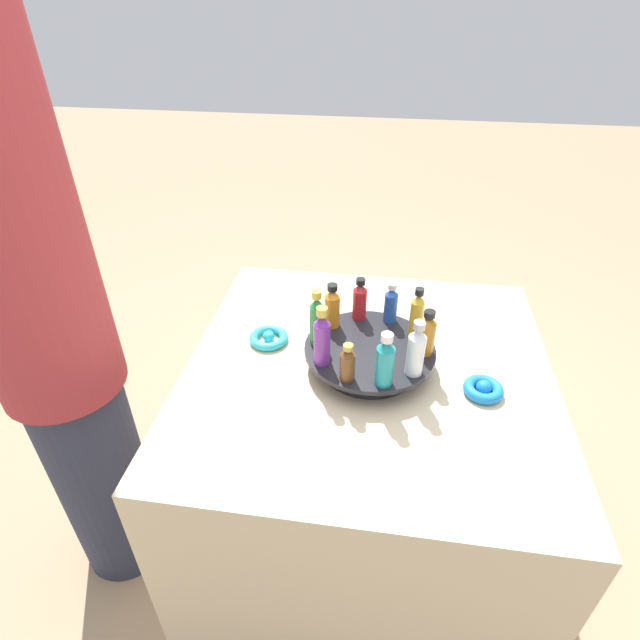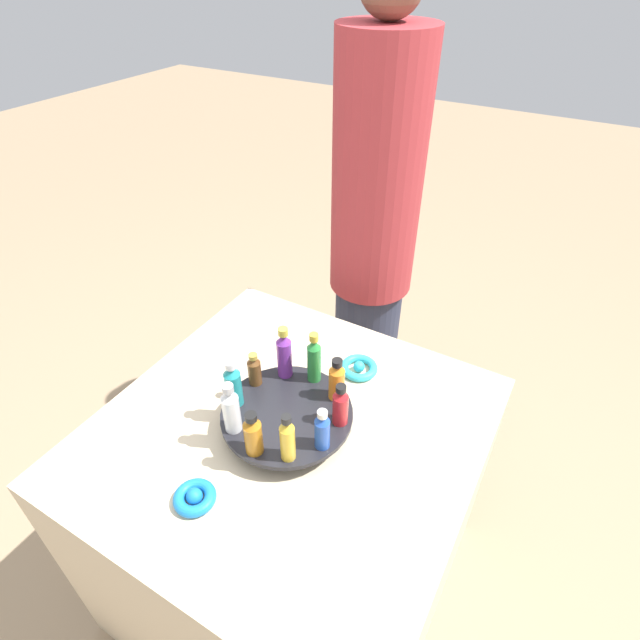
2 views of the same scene
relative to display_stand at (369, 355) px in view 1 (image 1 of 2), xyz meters
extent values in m
plane|color=#997F60|center=(0.00, 0.00, -0.79)|extent=(12.00, 12.00, 0.00)
cube|color=beige|center=(0.00, 0.00, -0.41)|extent=(0.89, 0.89, 0.75)
cylinder|color=black|center=(0.00, 0.00, -0.03)|extent=(0.24, 0.24, 0.01)
cylinder|color=black|center=(0.00, 0.00, -0.01)|extent=(0.13, 0.13, 0.04)
cylinder|color=black|center=(0.00, 0.00, 0.02)|extent=(0.31, 0.31, 0.01)
cylinder|color=silver|center=(0.10, -0.08, 0.07)|extent=(0.04, 0.04, 0.10)
cone|color=silver|center=(0.10, -0.08, 0.13)|extent=(0.04, 0.04, 0.02)
cylinder|color=#B2B2B7|center=(0.10, -0.08, 0.15)|extent=(0.03, 0.03, 0.02)
cylinder|color=#AD6B19|center=(0.13, 0.00, 0.06)|extent=(0.04, 0.04, 0.08)
cone|color=#AD6B19|center=(0.13, 0.00, 0.11)|extent=(0.04, 0.04, 0.02)
cylinder|color=black|center=(0.13, 0.00, 0.13)|extent=(0.03, 0.03, 0.01)
cylinder|color=gold|center=(0.11, 0.07, 0.07)|extent=(0.03, 0.03, 0.09)
cone|color=gold|center=(0.11, 0.07, 0.13)|extent=(0.03, 0.03, 0.02)
cylinder|color=black|center=(0.11, 0.07, 0.14)|extent=(0.02, 0.02, 0.02)
cylinder|color=#234CAD|center=(0.04, 0.12, 0.06)|extent=(0.03, 0.03, 0.08)
cone|color=#234CAD|center=(0.04, 0.12, 0.11)|extent=(0.03, 0.03, 0.02)
cylinder|color=silver|center=(0.04, 0.12, 0.13)|extent=(0.02, 0.02, 0.01)
cylinder|color=#B21E23|center=(-0.04, 0.12, 0.06)|extent=(0.04, 0.04, 0.08)
cone|color=#B21E23|center=(-0.04, 0.12, 0.11)|extent=(0.03, 0.03, 0.02)
cylinder|color=black|center=(-0.04, 0.12, 0.13)|extent=(0.02, 0.02, 0.01)
cylinder|color=orange|center=(-0.10, 0.08, 0.07)|extent=(0.04, 0.04, 0.08)
cone|color=orange|center=(-0.10, 0.08, 0.12)|extent=(0.04, 0.04, 0.02)
cylinder|color=black|center=(-0.10, 0.08, 0.13)|extent=(0.03, 0.03, 0.02)
cylinder|color=#288438|center=(-0.13, 0.00, 0.08)|extent=(0.03, 0.03, 0.10)
cone|color=#288438|center=(-0.13, 0.00, 0.14)|extent=(0.03, 0.03, 0.02)
cylinder|color=gold|center=(-0.13, 0.00, 0.16)|extent=(0.02, 0.02, 0.02)
cylinder|color=#702D93|center=(-0.11, -0.07, 0.08)|extent=(0.04, 0.04, 0.11)
cone|color=#702D93|center=(-0.11, -0.07, 0.14)|extent=(0.04, 0.04, 0.02)
cylinder|color=gold|center=(-0.11, -0.07, 0.16)|extent=(0.02, 0.02, 0.02)
cylinder|color=brown|center=(-0.04, -0.12, 0.06)|extent=(0.03, 0.03, 0.07)
cone|color=brown|center=(-0.04, -0.12, 0.10)|extent=(0.03, 0.03, 0.01)
cylinder|color=#B79338|center=(-0.04, -0.12, 0.11)|extent=(0.02, 0.02, 0.01)
cylinder|color=teal|center=(0.04, -0.12, 0.07)|extent=(0.04, 0.04, 0.09)
cone|color=teal|center=(0.04, -0.12, 0.13)|extent=(0.04, 0.04, 0.02)
cylinder|color=silver|center=(0.04, -0.12, 0.15)|extent=(0.03, 0.03, 0.02)
torus|color=blue|center=(0.27, -0.06, -0.02)|extent=(0.09, 0.09, 0.03)
sphere|color=blue|center=(0.27, -0.06, -0.02)|extent=(0.04, 0.04, 0.04)
torus|color=#2DB7CC|center=(-0.27, 0.06, -0.02)|extent=(0.10, 0.10, 0.02)
sphere|color=#2DB7CC|center=(-0.27, 0.06, -0.02)|extent=(0.03, 0.03, 0.03)
cylinder|color=#282D42|center=(-0.74, -0.13, -0.43)|extent=(0.24, 0.24, 0.71)
cylinder|color=#9E2D33|center=(-0.74, -0.13, 0.33)|extent=(0.29, 0.29, 0.81)
camera|label=1|loc=(0.02, -0.95, 0.76)|focal=28.00mm
camera|label=2|loc=(0.65, 0.47, 0.92)|focal=28.00mm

